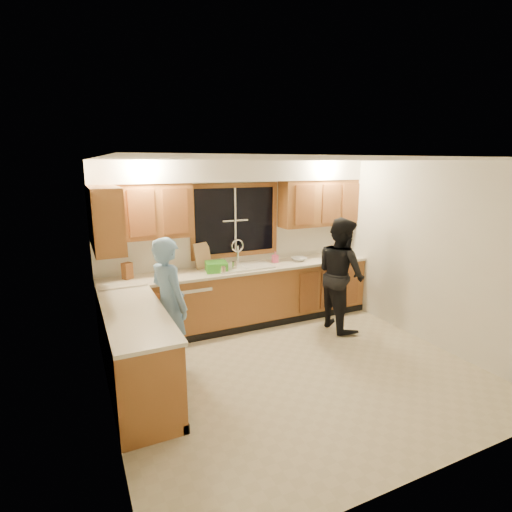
{
  "coord_description": "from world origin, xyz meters",
  "views": [
    {
      "loc": [
        -2.31,
        -3.8,
        2.45
      ],
      "look_at": [
        -0.22,
        0.65,
        1.32
      ],
      "focal_mm": 28.0,
      "sensor_mm": 36.0,
      "label": 1
    }
  ],
  "objects": [
    {
      "name": "can_right",
      "position": [
        -0.18,
        1.5,
        0.98
      ],
      "size": [
        0.07,
        0.07,
        0.13
      ],
      "primitive_type": "cylinder",
      "rotation": [
        0.0,
        0.0,
        0.01
      ],
      "color": "beige",
      "rests_on": "countertop_back"
    },
    {
      "name": "knife_block",
      "position": [
        -1.67,
        1.7,
        1.03
      ],
      "size": [
        0.16,
        0.15,
        0.22
      ],
      "primitive_type": "cube",
      "rotation": [
        0.0,
        0.0,
        0.57
      ],
      "color": "brown",
      "rests_on": "countertop_back"
    },
    {
      "name": "man",
      "position": [
        -1.34,
        0.7,
        0.82
      ],
      "size": [
        0.57,
        0.69,
        1.64
      ],
      "primitive_type": "imported",
      "rotation": [
        0.0,
        0.0,
        1.91
      ],
      "color": "#6F9ED2",
      "rests_on": "floor"
    },
    {
      "name": "ceiling",
      "position": [
        0.0,
        0.0,
        2.5
      ],
      "size": [
        4.2,
        4.2,
        0.0
      ],
      "primitive_type": "plane",
      "rotation": [
        3.14,
        0.0,
        0.0
      ],
      "color": "white"
    },
    {
      "name": "stove",
      "position": [
        -1.8,
        -0.22,
        0.45
      ],
      "size": [
        0.58,
        0.75,
        0.9
      ],
      "primitive_type": "cube",
      "color": "white",
      "rests_on": "floor"
    },
    {
      "name": "sink",
      "position": [
        0.0,
        1.6,
        0.86
      ],
      "size": [
        0.86,
        0.52,
        0.57
      ],
      "color": "white",
      "rests_on": "countertop_back"
    },
    {
      "name": "cutting_board",
      "position": [
        -0.56,
        1.82,
        1.11
      ],
      "size": [
        0.31,
        0.21,
        0.38
      ],
      "primitive_type": "cube",
      "rotation": [
        -0.21,
        0.0,
        0.41
      ],
      "color": "tan",
      "rests_on": "countertop_back"
    },
    {
      "name": "window_frame",
      "position": [
        0.0,
        1.89,
        1.6
      ],
      "size": [
        1.44,
        0.03,
        1.14
      ],
      "color": "black",
      "rests_on": "wall_back"
    },
    {
      "name": "wall_right",
      "position": [
        2.1,
        0.0,
        1.25
      ],
      "size": [
        0.0,
        3.8,
        3.8
      ],
      "primitive_type": "plane",
      "rotation": [
        1.57,
        0.0,
        -1.57
      ],
      "color": "silver",
      "rests_on": "ground"
    },
    {
      "name": "base_cabinets_back",
      "position": [
        0.0,
        1.6,
        0.44
      ],
      "size": [
        4.2,
        0.6,
        0.88
      ],
      "primitive_type": "cube",
      "color": "#9C5F2D",
      "rests_on": "ground"
    },
    {
      "name": "woman",
      "position": [
        1.28,
        0.87,
        0.85
      ],
      "size": [
        0.68,
        0.85,
        1.7
      ],
      "primitive_type": "imported",
      "rotation": [
        0.0,
        0.0,
        1.53
      ],
      "color": "black",
      "rests_on": "floor"
    },
    {
      "name": "wall_left",
      "position": [
        -2.1,
        0.0,
        1.25
      ],
      "size": [
        0.0,
        3.8,
        3.8
      ],
      "primitive_type": "plane",
      "rotation": [
        1.57,
        0.0,
        1.57
      ],
      "color": "silver",
      "rests_on": "ground"
    },
    {
      "name": "countertop_back",
      "position": [
        0.0,
        1.58,
        0.9
      ],
      "size": [
        4.2,
        0.63,
        0.04
      ],
      "primitive_type": "cube",
      "color": "beige",
      "rests_on": "base_cabinets_back"
    },
    {
      "name": "upper_cabinets_left",
      "position": [
        -1.43,
        1.73,
        1.83
      ],
      "size": [
        1.35,
        0.33,
        0.75
      ],
      "primitive_type": "cube",
      "color": "#9C5F2D",
      "rests_on": "wall_back"
    },
    {
      "name": "can_left",
      "position": [
        -0.4,
        1.38,
        0.98
      ],
      "size": [
        0.08,
        0.08,
        0.12
      ],
      "primitive_type": "cylinder",
      "rotation": [
        0.0,
        0.0,
        0.35
      ],
      "color": "beige",
      "rests_on": "countertop_back"
    },
    {
      "name": "countertop_left",
      "position": [
        -1.79,
        0.35,
        0.9
      ],
      "size": [
        0.63,
        1.9,
        0.04
      ],
      "primitive_type": "cube",
      "color": "beige",
      "rests_on": "base_cabinets_left"
    },
    {
      "name": "upper_cabinets_return",
      "position": [
        -1.94,
        1.12,
        1.83
      ],
      "size": [
        0.33,
        0.9,
        0.75
      ],
      "primitive_type": "cube",
      "color": "#9C5F2D",
      "rests_on": "wall_left"
    },
    {
      "name": "dishwasher",
      "position": [
        -0.85,
        1.59,
        0.41
      ],
      "size": [
        0.6,
        0.56,
        0.82
      ],
      "primitive_type": "cube",
      "color": "white",
      "rests_on": "floor"
    },
    {
      "name": "dish_crate",
      "position": [
        -0.44,
        1.55,
        0.99
      ],
      "size": [
        0.35,
        0.34,
        0.14
      ],
      "primitive_type": "cube",
      "rotation": [
        0.0,
        0.0,
        -0.19
      ],
      "color": "#369225",
      "rests_on": "countertop_back"
    },
    {
      "name": "soffit",
      "position": [
        0.0,
        1.72,
        2.35
      ],
      "size": [
        4.2,
        0.35,
        0.3
      ],
      "primitive_type": "cube",
      "color": "white",
      "rests_on": "wall_back"
    },
    {
      "name": "floor",
      "position": [
        0.0,
        0.0,
        0.0
      ],
      "size": [
        4.2,
        4.2,
        0.0
      ],
      "primitive_type": "plane",
      "color": "#BFB192",
      "rests_on": "ground"
    },
    {
      "name": "bowl",
      "position": [
        0.99,
        1.59,
        0.95
      ],
      "size": [
        0.25,
        0.25,
        0.06
      ],
      "primitive_type": "imported",
      "rotation": [
        0.0,
        0.0,
        0.04
      ],
      "color": "silver",
      "rests_on": "countertop_back"
    },
    {
      "name": "soap_bottle",
      "position": [
        0.59,
        1.67,
        1.01
      ],
      "size": [
        0.09,
        0.09,
        0.18
      ],
      "primitive_type": "imported",
      "rotation": [
        0.0,
        0.0,
        0.12
      ],
      "color": "#F25C8B",
      "rests_on": "countertop_back"
    },
    {
      "name": "wall_back",
      "position": [
        0.0,
        1.9,
        1.25
      ],
      "size": [
        4.2,
        0.0,
        4.2
      ],
      "primitive_type": "plane",
      "rotation": [
        1.57,
        0.0,
        0.0
      ],
      "color": "silver",
      "rests_on": "ground"
    },
    {
      "name": "base_cabinets_left",
      "position": [
        -1.8,
        0.35,
        0.44
      ],
      "size": [
        0.6,
        1.9,
        0.88
      ],
      "primitive_type": "cube",
      "color": "#9C5F2D",
      "rests_on": "ground"
    },
    {
      "name": "upper_cabinets_right",
      "position": [
        1.43,
        1.73,
        1.83
      ],
      "size": [
        1.35,
        0.33,
        0.75
      ],
      "primitive_type": "cube",
      "color": "#9C5F2D",
      "rests_on": "wall_back"
    }
  ]
}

